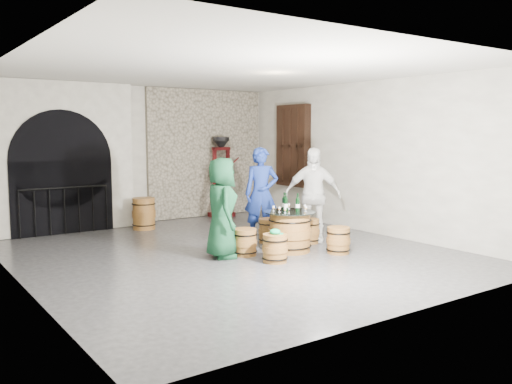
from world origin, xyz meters
TOP-DOWN VIEW (x-y plane):
  - ground at (0.00, 0.00)m, footprint 8.00×8.00m
  - wall_back at (0.00, 4.00)m, footprint 8.00×0.00m
  - wall_front at (0.00, -4.00)m, footprint 8.00×0.00m
  - wall_left at (-3.50, 0.00)m, footprint 0.00×8.00m
  - wall_right at (3.50, 0.00)m, footprint 0.00×8.00m
  - ceiling at (0.00, 0.00)m, footprint 8.00×8.00m
  - stone_facing_panel at (1.80, 3.94)m, footprint 3.20×0.12m
  - arched_opening at (-1.90, 3.74)m, footprint 3.10×0.60m
  - shuttered_window at (3.38, 2.40)m, footprint 0.23×1.10m
  - barrel_table at (0.93, -0.57)m, footprint 0.94×0.94m
  - barrel_stool_left at (0.09, -0.37)m, footprint 0.43×0.43m
  - barrel_stool_far at (1.09, 0.27)m, footprint 0.43×0.43m
  - barrel_stool_right at (1.70, -0.19)m, footprint 0.43×0.43m
  - barrel_stool_near_right at (1.54, -1.18)m, footprint 0.43×0.43m
  - barrel_stool_near_left at (0.22, -1.07)m, footprint 0.43×0.43m
  - green_cap at (0.23, -1.07)m, footprint 0.23×0.18m
  - person_green at (-0.32, -0.28)m, footprint 0.79×0.97m
  - person_blue at (1.17, 0.64)m, footprint 0.80×0.72m
  - person_white at (1.85, -0.12)m, footprint 1.09×1.07m
  - wine_bottle_left at (0.89, -0.51)m, footprint 0.08×0.08m
  - wine_bottle_center at (1.04, -0.65)m, footprint 0.08×0.08m
  - wine_bottle_right at (0.92, -0.41)m, footprint 0.08×0.08m
  - tasting_glass_a at (0.73, -0.69)m, footprint 0.05×0.05m
  - tasting_glass_b at (1.27, -0.58)m, footprint 0.05×0.05m
  - tasting_glass_c at (0.70, -0.38)m, footprint 0.05×0.05m
  - tasting_glass_d at (1.11, -0.31)m, footprint 0.05×0.05m
  - tasting_glass_e at (1.14, -0.76)m, footprint 0.05×0.05m
  - tasting_glass_f at (0.71, -0.55)m, footprint 0.05×0.05m
  - side_barrel at (-0.30, 3.04)m, footprint 0.52×0.52m
  - corking_press at (2.05, 3.61)m, footprint 0.85×0.51m
  - control_box at (2.05, 3.86)m, footprint 0.18×0.10m

SIDE VIEW (x-z plane):
  - ground at x=0.00m, z-range 0.00..0.00m
  - barrel_stool_left at x=0.09m, z-range 0.00..0.47m
  - barrel_stool_far at x=1.09m, z-range 0.00..0.47m
  - barrel_stool_right at x=1.70m, z-range 0.00..0.47m
  - barrel_stool_near_right at x=1.54m, z-range 0.00..0.47m
  - barrel_stool_near_left at x=0.22m, z-range 0.00..0.47m
  - side_barrel at x=-0.30m, z-range 0.00..0.69m
  - barrel_table at x=0.93m, z-range 0.00..0.72m
  - green_cap at x=0.23m, z-range 0.46..0.55m
  - tasting_glass_a at x=0.73m, z-range 0.73..0.82m
  - tasting_glass_b at x=1.27m, z-range 0.73..0.82m
  - tasting_glass_c at x=0.70m, z-range 0.73..0.82m
  - tasting_glass_d at x=1.11m, z-range 0.73..0.82m
  - tasting_glass_e at x=1.14m, z-range 0.73..0.82m
  - tasting_glass_f at x=0.71m, z-range 0.73..0.82m
  - person_green at x=-0.32m, z-range 0.00..1.71m
  - wine_bottle_left at x=0.89m, z-range 0.69..1.02m
  - wine_bottle_center at x=1.04m, z-range 0.69..1.02m
  - wine_bottle_right at x=0.92m, z-range 0.69..1.02m
  - person_blue at x=1.17m, z-range 0.00..1.84m
  - person_white at x=1.85m, z-range 0.00..1.84m
  - corking_press at x=2.05m, z-range 0.16..2.18m
  - control_box at x=2.05m, z-range 1.24..1.46m
  - arched_opening at x=-1.90m, z-range -0.01..3.18m
  - wall_back at x=0.00m, z-range -2.40..5.60m
  - wall_front at x=0.00m, z-range -2.40..5.60m
  - wall_left at x=-3.50m, z-range -2.40..5.60m
  - wall_right at x=3.50m, z-range -2.40..5.60m
  - stone_facing_panel at x=1.80m, z-range 0.01..3.19m
  - shuttered_window at x=3.38m, z-range 0.80..2.80m
  - ceiling at x=0.00m, z-range 3.20..3.20m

